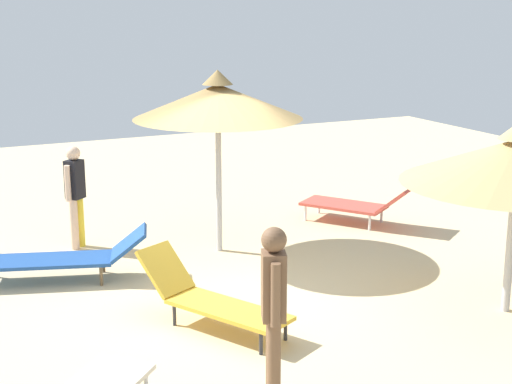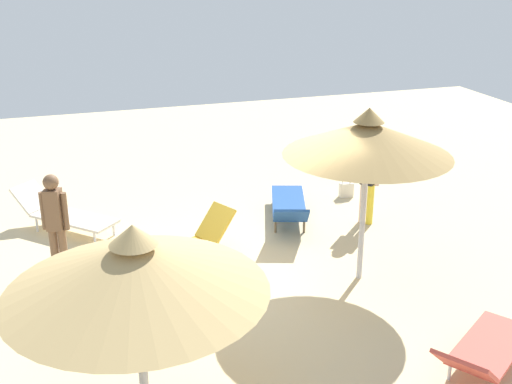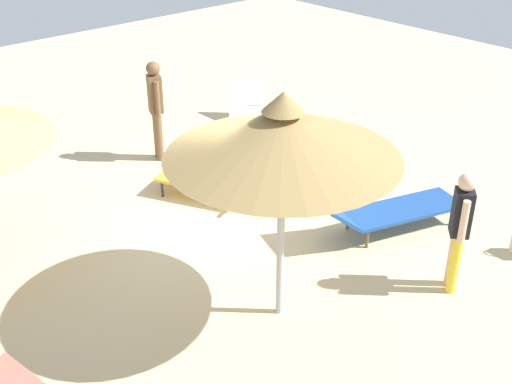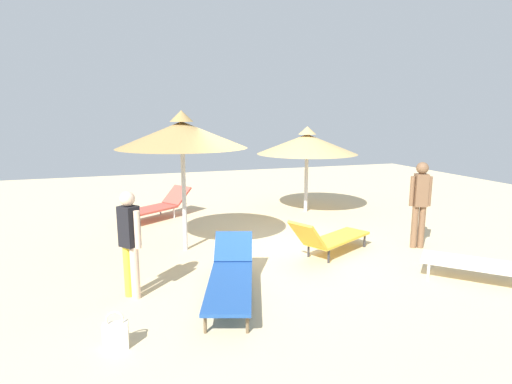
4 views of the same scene
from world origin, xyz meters
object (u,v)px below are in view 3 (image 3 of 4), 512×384
at_px(lounge_chair_near_left, 387,210).
at_px(person_standing_far_right, 156,105).
at_px(parasol_umbrella_far_left, 283,134).
at_px(lounge_chair_near_right, 222,180).
at_px(person_standing_front, 460,226).
at_px(lounge_chair_edge, 245,114).

distance_m(lounge_chair_near_left, person_standing_far_right, 4.44).
relative_size(lounge_chair_near_left, person_standing_far_right, 1.33).
bearing_deg(lounge_chair_near_left, parasol_umbrella_far_left, 97.20).
height_order(lounge_chair_near_right, person_standing_far_right, person_standing_far_right).
bearing_deg(person_standing_far_right, person_standing_front, -174.31).
xyz_separation_m(parasol_umbrella_far_left, person_standing_far_right, (4.57, -1.39, -1.31)).
relative_size(lounge_chair_edge, lounge_chair_near_right, 0.93).
bearing_deg(lounge_chair_edge, lounge_chair_near_right, 131.62).
height_order(person_standing_far_right, person_standing_front, person_standing_far_right).
height_order(parasol_umbrella_far_left, lounge_chair_edge, parasol_umbrella_far_left).
height_order(parasol_umbrella_far_left, person_standing_far_right, parasol_umbrella_far_left).
bearing_deg(person_standing_far_right, parasol_umbrella_far_left, 163.11).
bearing_deg(person_standing_front, parasol_umbrella_far_left, 60.67).
bearing_deg(lounge_chair_near_right, lounge_chair_edge, -48.38).
relative_size(lounge_chair_near_right, person_standing_far_right, 1.15).
xyz_separation_m(parasol_umbrella_far_left, lounge_chair_edge, (4.47, -3.34, -1.97)).
xyz_separation_m(lounge_chair_near_right, person_standing_front, (-3.71, -0.71, 0.55)).
height_order(lounge_chair_near_left, person_standing_far_right, person_standing_far_right).
relative_size(lounge_chair_edge, person_standing_front, 1.18).
xyz_separation_m(lounge_chair_near_right, person_standing_far_right, (1.97, -0.14, 0.66)).
distance_m(lounge_chair_edge, lounge_chair_near_right, 2.80).
bearing_deg(lounge_chair_near_right, person_standing_far_right, -4.20).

